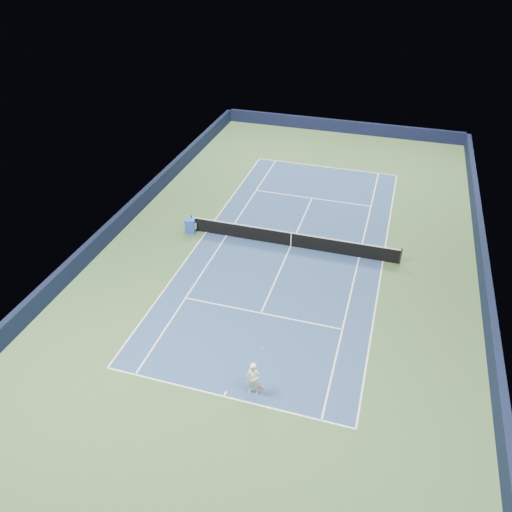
# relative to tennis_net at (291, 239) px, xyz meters

# --- Properties ---
(ground) EXTENTS (40.00, 40.00, 0.00)m
(ground) POSITION_rel_tennis_net_xyz_m (0.00, 0.00, -0.50)
(ground) COLOR #38562E
(ground) RESTS_ON ground
(wall_far) EXTENTS (22.00, 0.35, 1.10)m
(wall_far) POSITION_rel_tennis_net_xyz_m (0.00, 19.82, 0.05)
(wall_far) COLOR black
(wall_far) RESTS_ON ground
(wall_right) EXTENTS (0.35, 40.00, 1.10)m
(wall_right) POSITION_rel_tennis_net_xyz_m (10.82, 0.00, 0.05)
(wall_right) COLOR #101832
(wall_right) RESTS_ON ground
(wall_left) EXTENTS (0.35, 40.00, 1.10)m
(wall_left) POSITION_rel_tennis_net_xyz_m (-10.82, 0.00, 0.05)
(wall_left) COLOR black
(wall_left) RESTS_ON ground
(court_surface) EXTENTS (10.97, 23.77, 0.01)m
(court_surface) POSITION_rel_tennis_net_xyz_m (0.00, 0.00, -0.50)
(court_surface) COLOR navy
(court_surface) RESTS_ON ground
(baseline_far) EXTENTS (10.97, 0.08, 0.00)m
(baseline_far) POSITION_rel_tennis_net_xyz_m (0.00, 11.88, -0.50)
(baseline_far) COLOR white
(baseline_far) RESTS_ON ground
(baseline_near) EXTENTS (10.97, 0.08, 0.00)m
(baseline_near) POSITION_rel_tennis_net_xyz_m (0.00, -11.88, -0.50)
(baseline_near) COLOR white
(baseline_near) RESTS_ON ground
(sideline_doubles_right) EXTENTS (0.08, 23.77, 0.00)m
(sideline_doubles_right) POSITION_rel_tennis_net_xyz_m (5.49, 0.00, -0.50)
(sideline_doubles_right) COLOR white
(sideline_doubles_right) RESTS_ON ground
(sideline_doubles_left) EXTENTS (0.08, 23.77, 0.00)m
(sideline_doubles_left) POSITION_rel_tennis_net_xyz_m (-5.49, 0.00, -0.50)
(sideline_doubles_left) COLOR white
(sideline_doubles_left) RESTS_ON ground
(sideline_singles_right) EXTENTS (0.08, 23.77, 0.00)m
(sideline_singles_right) POSITION_rel_tennis_net_xyz_m (4.12, 0.00, -0.50)
(sideline_singles_right) COLOR white
(sideline_singles_right) RESTS_ON ground
(sideline_singles_left) EXTENTS (0.08, 23.77, 0.00)m
(sideline_singles_left) POSITION_rel_tennis_net_xyz_m (-4.12, 0.00, -0.50)
(sideline_singles_left) COLOR white
(sideline_singles_left) RESTS_ON ground
(service_line_far) EXTENTS (8.23, 0.08, 0.00)m
(service_line_far) POSITION_rel_tennis_net_xyz_m (0.00, 6.40, -0.50)
(service_line_far) COLOR white
(service_line_far) RESTS_ON ground
(service_line_near) EXTENTS (8.23, 0.08, 0.00)m
(service_line_near) POSITION_rel_tennis_net_xyz_m (0.00, -6.40, -0.50)
(service_line_near) COLOR white
(service_line_near) RESTS_ON ground
(center_service_line) EXTENTS (0.08, 12.80, 0.00)m
(center_service_line) POSITION_rel_tennis_net_xyz_m (0.00, 0.00, -0.50)
(center_service_line) COLOR white
(center_service_line) RESTS_ON ground
(center_mark_far) EXTENTS (0.08, 0.30, 0.00)m
(center_mark_far) POSITION_rel_tennis_net_xyz_m (0.00, 11.73, -0.50)
(center_mark_far) COLOR white
(center_mark_far) RESTS_ON ground
(center_mark_near) EXTENTS (0.08, 0.30, 0.00)m
(center_mark_near) POSITION_rel_tennis_net_xyz_m (0.00, -11.73, -0.50)
(center_mark_near) COLOR white
(center_mark_near) RESTS_ON ground
(tennis_net) EXTENTS (12.90, 0.10, 1.07)m
(tennis_net) POSITION_rel_tennis_net_xyz_m (0.00, 0.00, 0.00)
(tennis_net) COLOR black
(tennis_net) RESTS_ON ground
(sponsor_cube) EXTENTS (0.65, 0.61, 0.94)m
(sponsor_cube) POSITION_rel_tennis_net_xyz_m (-6.40, -0.28, -0.04)
(sponsor_cube) COLOR blue
(sponsor_cube) RESTS_ON ground
(tennis_player) EXTENTS (0.77, 1.24, 1.70)m
(tennis_player) POSITION_rel_tennis_net_xyz_m (1.12, -11.34, 0.33)
(tennis_player) COLOR white
(tennis_player) RESTS_ON ground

